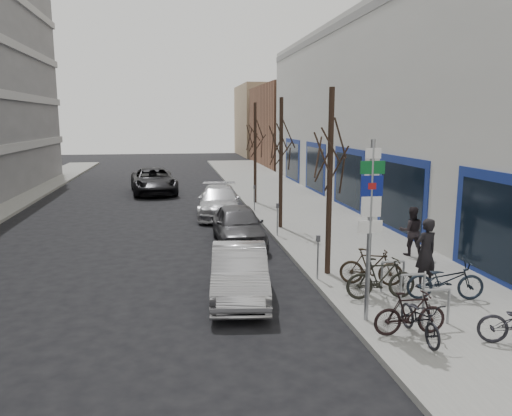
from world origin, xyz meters
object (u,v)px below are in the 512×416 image
object	(u,v)px
tree_far	(255,129)
pedestrian_far	(411,231)
meter_front	(318,253)
bike_far_inner	(371,266)
bike_near_right	(410,313)
tree_mid	(281,132)
parked_car_mid	(238,225)
highway_sign_pole	(370,220)
tree_near	(331,138)
lane_car	(154,181)
pedestrian_near	(425,253)
parked_car_back	(219,201)
bike_near_left	(420,315)
meter_back	(254,195)
meter_mid	(277,216)
bike_mid_curb	(445,277)
parked_car_front	(239,272)
bike_mid_inner	(381,278)
bike_rack	(412,286)

from	to	relation	value
tree_far	pedestrian_far	world-z (taller)	tree_far
meter_front	bike_far_inner	size ratio (longest dim) A/B	0.74
bike_near_right	tree_far	bearing A→B (deg)	2.65
tree_mid	parked_car_mid	bearing A→B (deg)	-135.79
highway_sign_pole	tree_mid	size ratio (longest dim) A/B	0.76
highway_sign_pole	bike_near_right	bearing A→B (deg)	-56.55
tree_near	lane_car	xyz separation A→B (m)	(-5.63, 18.39, -3.30)
meter_front	pedestrian_near	distance (m)	2.87
tree_far	parked_car_back	bearing A→B (deg)	-127.63
tree_far	bike_far_inner	size ratio (longest dim) A/B	3.22
bike_near_left	pedestrian_far	world-z (taller)	pedestrian_far
meter_back	pedestrian_far	world-z (taller)	pedestrian_far
bike_near_right	pedestrian_far	size ratio (longest dim) A/B	0.96
parked_car_mid	meter_mid	bearing A→B (deg)	16.71
bike_near_right	tree_mid	bearing A→B (deg)	3.41
bike_mid_curb	parked_car_front	size ratio (longest dim) A/B	0.47
bike_mid_curb	parked_car_back	bearing A→B (deg)	30.44
bike_near_left	tree_far	bearing A→B (deg)	91.42
pedestrian_near	pedestrian_far	world-z (taller)	pedestrian_near
pedestrian_near	parked_car_mid	bearing A→B (deg)	-70.12
meter_back	tree_near	bearing A→B (deg)	-87.55
bike_far_inner	pedestrian_near	xyz separation A→B (m)	(1.35, -0.40, 0.42)
meter_front	meter_back	world-z (taller)	same
highway_sign_pole	bike_mid_inner	distance (m)	2.32
tree_mid	meter_front	world-z (taller)	tree_mid
bike_rack	pedestrian_far	bearing A→B (deg)	63.92
bike_near_right	parked_car_front	distance (m)	4.52
bike_far_inner	parked_car_front	size ratio (longest dim) A/B	0.42
bike_rack	pedestrian_near	size ratio (longest dim) A/B	1.20
tree_near	pedestrian_far	distance (m)	4.80
bike_rack	meter_front	distance (m)	2.92
parked_car_back	bike_near_right	bearing A→B (deg)	-74.43
bike_rack	lane_car	xyz separation A→B (m)	(-6.83, 21.29, 0.14)
meter_front	bike_mid_curb	bearing A→B (deg)	-37.85
bike_mid_inner	bike_far_inner	distance (m)	1.07
parked_car_back	bike_rack	bearing A→B (deg)	-69.89
meter_back	bike_far_inner	bearing A→B (deg)	-83.73
pedestrian_far	meter_mid	bearing A→B (deg)	-29.36
meter_front	parked_car_mid	size ratio (longest dim) A/B	0.30
meter_mid	bike_far_inner	world-z (taller)	meter_mid
pedestrian_far	bike_mid_curb	bearing A→B (deg)	88.39
parked_car_mid	lane_car	size ratio (longest dim) A/B	0.74
bike_mid_curb	bike_mid_inner	size ratio (longest dim) A/B	1.07
meter_mid	bike_mid_curb	bearing A→B (deg)	-70.52
bike_near_left	bike_mid_inner	world-z (taller)	bike_mid_inner
pedestrian_far	pedestrian_near	bearing A→B (deg)	83.24
bike_near_left	parked_car_mid	distance (m)	9.46
bike_far_inner	lane_car	xyz separation A→B (m)	(-6.47, 19.62, 0.13)
tree_far	bike_mid_inner	size ratio (longest dim) A/B	3.05
parked_car_back	meter_mid	bearing A→B (deg)	-65.34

